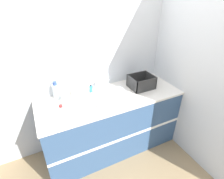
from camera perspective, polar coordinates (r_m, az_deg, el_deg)
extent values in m
plane|color=#937A56|center=(2.67, 3.17, -22.26)|extent=(12.00, 12.00, 0.00)
cube|color=silver|center=(2.42, -4.13, 10.25)|extent=(4.27, 0.06, 2.60)
cube|color=silver|center=(2.64, 19.29, 10.38)|extent=(0.06, 2.68, 2.60)
cube|color=#33517A|center=(2.57, -0.25, -10.96)|extent=(1.87, 0.68, 0.86)
cube|color=white|center=(2.35, 3.42, -15.72)|extent=(1.87, 0.01, 0.04)
cube|color=silver|center=(2.30, -0.27, -2.52)|extent=(1.90, 0.70, 0.03)
cube|color=silver|center=(2.29, -0.58, -1.99)|extent=(0.49, 0.34, 0.02)
cylinder|color=silver|center=(2.35, -2.16, 2.10)|extent=(0.02, 0.02, 0.21)
cylinder|color=silver|center=(2.26, -1.63, 3.82)|extent=(0.02, 0.11, 0.02)
cylinder|color=#4C4C51|center=(2.15, -11.40, -5.14)|extent=(0.10, 0.10, 0.01)
cylinder|color=white|center=(2.08, -11.71, -2.48)|extent=(0.13, 0.13, 0.23)
cube|color=#2D2D2D|center=(2.53, 9.39, 0.83)|extent=(0.33, 0.27, 0.01)
cube|color=#2D2D2D|center=(2.40, 11.32, 1.35)|extent=(0.33, 0.01, 0.17)
cube|color=#2D2D2D|center=(2.58, 7.93, 3.85)|extent=(0.33, 0.01, 0.17)
cube|color=#2D2D2D|center=(2.41, 6.49, 1.92)|extent=(0.01, 0.27, 0.17)
cube|color=#2D2D2D|center=(2.58, 12.44, 3.32)|extent=(0.01, 0.27, 0.17)
cylinder|color=white|center=(1.99, -16.09, -6.96)|extent=(0.07, 0.07, 0.12)
cylinder|color=red|center=(1.95, -16.39, -5.18)|extent=(0.04, 0.04, 0.03)
cylinder|color=silver|center=(2.31, -17.72, -0.68)|extent=(0.09, 0.09, 0.19)
cylinder|color=#334C9E|center=(2.26, -18.18, 1.92)|extent=(0.05, 0.05, 0.04)
cylinder|color=#338CCC|center=(2.37, -6.89, 0.08)|extent=(0.04, 0.04, 0.10)
cylinder|color=black|center=(2.34, -6.98, 1.32)|extent=(0.02, 0.02, 0.02)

